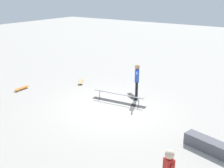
{
  "coord_description": "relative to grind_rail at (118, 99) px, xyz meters",
  "views": [
    {
      "loc": [
        -6.23,
        8.97,
        4.74
      ],
      "look_at": [
        0.08,
        -0.06,
        1.0
      ],
      "focal_mm": 44.7,
      "sensor_mm": 36.0,
      "label": 1
    }
  ],
  "objects": [
    {
      "name": "ground_plane",
      "position": [
        -0.08,
        0.56,
        -0.18
      ],
      "size": [
        60.0,
        60.0,
        0.0
      ],
      "primitive_type": "plane",
      "color": "#ADA89E"
    },
    {
      "name": "skate_ledge",
      "position": [
        -4.54,
        1.67,
        0.01
      ],
      "size": [
        1.78,
        0.81,
        0.38
      ],
      "primitive_type": "cube",
      "rotation": [
        0.0,
        0.0,
        -0.24
      ],
      "color": "#595960",
      "rests_on": "ground_plane"
    },
    {
      "name": "loose_skateboard_natural",
      "position": [
        3.16,
        -1.1,
        -0.11
      ],
      "size": [
        0.65,
        0.75,
        0.09
      ],
      "rotation": [
        0.0,
        0.0,
        5.38
      ],
      "color": "tan",
      "rests_on": "ground_plane"
    },
    {
      "name": "grind_rail",
      "position": [
        0.0,
        0.0,
        0.0
      ],
      "size": [
        2.57,
        0.56,
        0.42
      ],
      "rotation": [
        0.0,
        0.0,
        0.13
      ],
      "color": "black",
      "rests_on": "ground_plane"
    },
    {
      "name": "skateboard_main",
      "position": [
        -0.21,
        -0.86,
        -0.11
      ],
      "size": [
        0.78,
        0.6,
        0.09
      ],
      "rotation": [
        0.0,
        0.0,
        2.56
      ],
      "color": "black",
      "rests_on": "ground_plane"
    },
    {
      "name": "loose_skateboard_orange",
      "position": [
        4.89,
        1.38,
        -0.11
      ],
      "size": [
        0.3,
        0.81,
        0.09
      ],
      "rotation": [
        0.0,
        0.0,
        4.78
      ],
      "color": "orange",
      "rests_on": "ground_plane"
    },
    {
      "name": "skater_main",
      "position": [
        -0.44,
        -0.82,
        0.76
      ],
      "size": [
        0.68,
        1.19,
        1.62
      ],
      "rotation": [
        0.0,
        0.0,
        5.2
      ],
      "color": "black",
      "rests_on": "ground_plane"
    }
  ]
}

